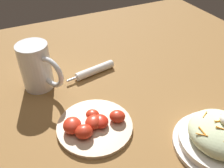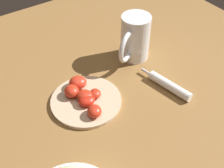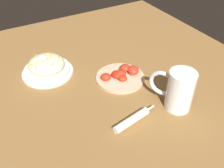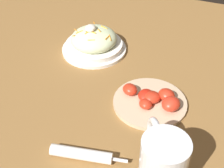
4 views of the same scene
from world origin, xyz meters
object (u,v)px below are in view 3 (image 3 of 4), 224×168
Objects in this scene: beer_mug at (179,91)px; napkin_roll at (132,120)px; salad_plate at (47,67)px; tomato_plate at (121,76)px.

napkin_roll is (0.01, 0.18, -0.06)m from beer_mug.
beer_mug is 0.85× the size of napkin_roll.
salad_plate is 0.44m from napkin_roll.
salad_plate is 0.31m from tomato_plate.
salad_plate is 0.54m from beer_mug.
beer_mug is 0.19m from napkin_roll.
napkin_roll is 0.25m from tomato_plate.
napkin_roll is at bearing -159.59° from salad_plate.
beer_mug is 0.76× the size of tomato_plate.
beer_mug reaches higher than salad_plate.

